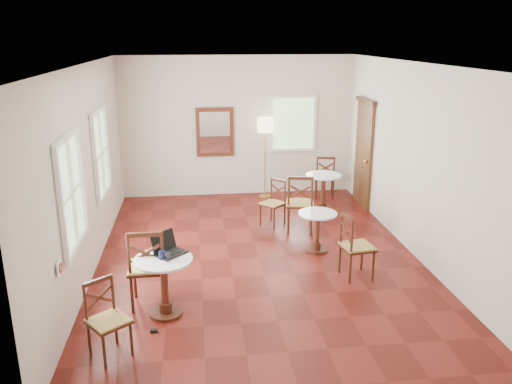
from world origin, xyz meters
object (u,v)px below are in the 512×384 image
chair_back_a (325,177)px  power_adapter (154,331)px  chair_mid_a (300,203)px  mouse (167,258)px  floor_lamp (265,130)px  cafe_table_mid (317,227)px  chair_back_b (273,203)px  chair_near_a (148,267)px  water_glass (168,257)px  chair_mid_b (356,246)px  laptop (168,248)px  cafe_table_back (323,188)px  cafe_table_near (164,280)px  chair_near_b (107,320)px  navy_mug (163,255)px

chair_back_a → power_adapter: bearing=67.0°
chair_mid_a → mouse: bearing=61.8°
chair_back_a → power_adapter: chair_back_a is taller
chair_mid_a → floor_lamp: floor_lamp is taller
cafe_table_mid → chair_back_b: bearing=111.8°
chair_near_a → water_glass: bearing=127.1°
chair_mid_b → power_adapter: size_ratio=11.10×
floor_lamp → water_glass: 5.22m
chair_mid_a → laptop: size_ratio=2.24×
mouse → power_adapter: bearing=-105.1°
mouse → water_glass: bearing=-68.1°
chair_mid_a → chair_mid_b: bearing=114.5°
cafe_table_back → mouse: bearing=-128.0°
chair_back_b → floor_lamp: size_ratio=0.49×
cafe_table_near → power_adapter: (-0.13, -0.39, -0.46)m
chair_near_a → chair_mid_a: size_ratio=1.02×
chair_mid_b → power_adapter: 3.07m
chair_mid_b → chair_back_b: 2.43m
cafe_table_back → chair_back_a: bearing=73.6°
mouse → water_glass: size_ratio=0.74×
floor_lamp → power_adapter: floor_lamp is taller
cafe_table_mid → chair_near_b: size_ratio=0.76×
cafe_table_back → water_glass: 4.80m
chair_near_a → floor_lamp: floor_lamp is taller
chair_back_b → chair_mid_a: bearing=3.4°
chair_mid_b → chair_back_a: chair_mid_b is taller
cafe_table_mid → cafe_table_back: cafe_table_back is taller
chair_near_a → navy_mug: 0.45m
chair_near_a → water_glass: (0.28, -0.37, 0.29)m
chair_near_a → floor_lamp: size_ratio=0.63×
cafe_table_mid → laptop: bearing=-145.7°
laptop → floor_lamp: bearing=23.9°
chair_back_a → laptop: laptop is taller
chair_mid_a → cafe_table_mid: bearing=108.2°
floor_lamp → water_glass: floor_lamp is taller
mouse → cafe_table_back: bearing=61.6°
chair_mid_a → navy_mug: 3.49m
cafe_table_back → floor_lamp: bearing=135.3°
chair_near_a → mouse: chair_near_a is taller
chair_near_a → chair_near_b: 1.12m
floor_lamp → cafe_table_mid: bearing=-81.7°
chair_near_b → chair_back_a: 6.56m
cafe_table_back → floor_lamp: size_ratio=0.43×
water_glass → cafe_table_mid: bearing=38.6°
water_glass → navy_mug: bearing=127.6°
chair_mid_a → chair_back_a: size_ratio=1.14×
chair_mid_b → chair_back_a: bearing=-16.1°
cafe_table_back → chair_near_a: bearing=-132.6°
cafe_table_near → laptop: bearing=72.2°
chair_mid_b → water_glass: 2.78m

